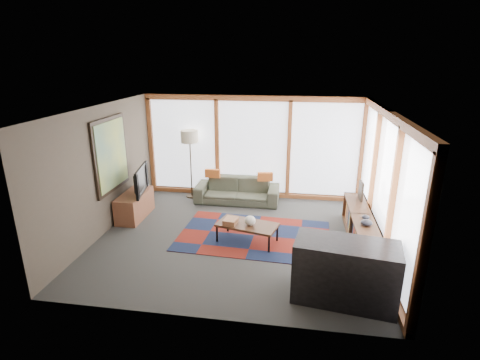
% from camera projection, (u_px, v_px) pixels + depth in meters
% --- Properties ---
extents(ground, '(5.50, 5.50, 0.00)m').
position_uv_depth(ground, '(237.00, 237.00, 7.60)').
color(ground, '#2A2927').
rests_on(ground, ground).
extents(room_envelope, '(5.52, 5.02, 2.62)m').
position_uv_depth(room_envelope, '(265.00, 158.00, 7.56)').
color(room_envelope, '#463C31').
rests_on(room_envelope, ground).
extents(rug, '(3.12, 2.09, 0.01)m').
position_uv_depth(rug, '(254.00, 235.00, 7.67)').
color(rug, maroon).
rests_on(rug, ground).
extents(sofa, '(2.07, 0.81, 0.61)m').
position_uv_depth(sofa, '(237.00, 190.00, 9.38)').
color(sofa, '#313528').
rests_on(sofa, ground).
extents(pillow_left, '(0.38, 0.12, 0.21)m').
position_uv_depth(pillow_left, '(213.00, 173.00, 9.37)').
color(pillow_left, '#B65721').
rests_on(pillow_left, sofa).
extents(pillow_right, '(0.39, 0.17, 0.21)m').
position_uv_depth(pillow_right, '(265.00, 177.00, 9.11)').
color(pillow_right, '#B65721').
rests_on(pillow_right, sofa).
extents(floor_lamp, '(0.44, 0.44, 1.75)m').
position_uv_depth(floor_lamp, '(191.00, 164.00, 9.55)').
color(floor_lamp, '#332617').
rests_on(floor_lamp, ground).
extents(coffee_table, '(1.27, 0.85, 0.39)m').
position_uv_depth(coffee_table, '(247.00, 233.00, 7.37)').
color(coffee_table, '#331C0E').
rests_on(coffee_table, ground).
extents(book_stack, '(0.28, 0.33, 0.10)m').
position_uv_depth(book_stack, '(231.00, 221.00, 7.31)').
color(book_stack, brown).
rests_on(book_stack, coffee_table).
extents(vase, '(0.26, 0.26, 0.19)m').
position_uv_depth(vase, '(250.00, 221.00, 7.22)').
color(vase, beige).
rests_on(vase, coffee_table).
extents(bookshelf, '(0.43, 2.38, 0.60)m').
position_uv_depth(bookshelf, '(361.00, 228.00, 7.35)').
color(bookshelf, '#331C0E').
rests_on(bookshelf, ground).
extents(bowl_a, '(0.23, 0.23, 0.11)m').
position_uv_depth(bowl_a, '(367.00, 223.00, 6.74)').
color(bowl_a, black).
rests_on(bowl_a, bookshelf).
extents(bowl_b, '(0.17, 0.17, 0.07)m').
position_uv_depth(bowl_b, '(366.00, 217.00, 7.01)').
color(bowl_b, black).
rests_on(bowl_b, bookshelf).
extents(shelf_picture, '(0.06, 0.31, 0.40)m').
position_uv_depth(shelf_picture, '(361.00, 191.00, 7.90)').
color(shelf_picture, black).
rests_on(shelf_picture, bookshelf).
extents(tv_console, '(0.48, 1.15, 0.57)m').
position_uv_depth(tv_console, '(135.00, 205.00, 8.48)').
color(tv_console, brown).
rests_on(tv_console, ground).
extents(television, '(0.33, 1.06, 0.61)m').
position_uv_depth(television, '(137.00, 180.00, 8.33)').
color(television, black).
rests_on(television, tv_console).
extents(bar_counter, '(1.58, 0.91, 0.94)m').
position_uv_depth(bar_counter, '(345.00, 272.00, 5.52)').
color(bar_counter, black).
rests_on(bar_counter, ground).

